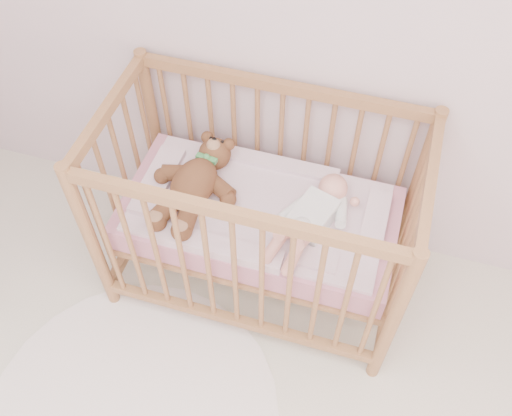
% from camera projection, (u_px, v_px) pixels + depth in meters
% --- Properties ---
extents(wall_back, '(4.00, 0.02, 2.70)m').
position_uv_depth(wall_back, '(343.00, 5.00, 2.08)').
color(wall_back, beige).
rests_on(wall_back, floor).
extents(crib, '(1.36, 0.76, 1.00)m').
position_uv_depth(crib, '(259.00, 216.00, 2.56)').
color(crib, '#A67546').
rests_on(crib, floor).
extents(mattress, '(1.22, 0.62, 0.13)m').
position_uv_depth(mattress, '(259.00, 218.00, 2.57)').
color(mattress, pink).
rests_on(mattress, crib).
extents(blanket, '(1.10, 0.58, 0.06)m').
position_uv_depth(blanket, '(259.00, 208.00, 2.51)').
color(blanket, pink).
rests_on(blanket, mattress).
extents(baby, '(0.44, 0.63, 0.14)m').
position_uv_depth(baby, '(313.00, 214.00, 2.39)').
color(baby, white).
rests_on(baby, blanket).
extents(teddy_bear, '(0.48, 0.64, 0.16)m').
position_uv_depth(teddy_bear, '(194.00, 184.00, 2.48)').
color(teddy_bear, brown).
rests_on(teddy_bear, blanket).
extents(rug, '(1.30, 1.30, 0.01)m').
position_uv_depth(rug, '(132.00, 414.00, 2.51)').
color(rug, silver).
rests_on(rug, floor).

